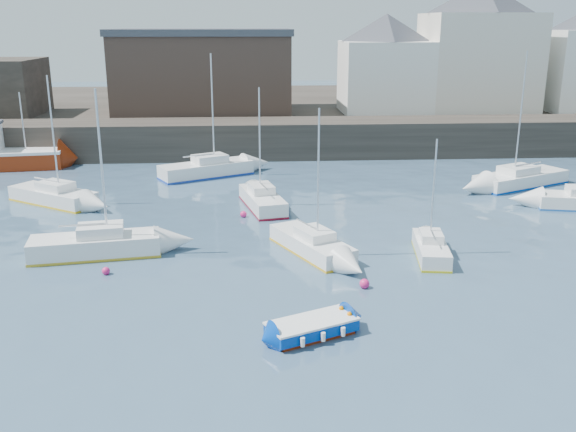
{
  "coord_description": "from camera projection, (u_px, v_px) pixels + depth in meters",
  "views": [
    {
      "loc": [
        -2.01,
        -19.12,
        10.89
      ],
      "look_at": [
        0.0,
        12.0,
        1.5
      ],
      "focal_mm": 40.0,
      "sensor_mm": 36.0,
      "label": 1
    }
  ],
  "objects": [
    {
      "name": "sailboat_c",
      "position": [
        431.0,
        248.0,
        31.08
      ],
      "size": [
        1.99,
        4.49,
        5.71
      ],
      "color": "white",
      "rests_on": "ground"
    },
    {
      "name": "buoy_mid",
      "position": [
        364.0,
        288.0,
        27.5
      ],
      "size": [
        0.43,
        0.43,
        0.43
      ],
      "primitive_type": "sphere",
      "color": "#D9206B",
      "rests_on": "ground"
    },
    {
      "name": "bldg_east_a",
      "position": [
        479.0,
        46.0,
        60.36
      ],
      "size": [
        13.36,
        13.36,
        11.8
      ],
      "color": "beige",
      "rests_on": "land_strip"
    },
    {
      "name": "warehouse",
      "position": [
        203.0,
        71.0,
        60.35
      ],
      "size": [
        16.4,
        10.4,
        7.6
      ],
      "color": "#3D2D26",
      "rests_on": "land_strip"
    },
    {
      "name": "sailboat_b",
      "position": [
        312.0,
        244.0,
        31.62
      ],
      "size": [
        4.01,
        5.81,
        7.19
      ],
      "color": "white",
      "rests_on": "ground"
    },
    {
      "name": "sailboat_h",
      "position": [
        207.0,
        169.0,
        47.39
      ],
      "size": [
        7.12,
        5.12,
        8.86
      ],
      "color": "white",
      "rests_on": "ground"
    },
    {
      "name": "buoy_near",
      "position": [
        106.0,
        274.0,
        29.0
      ],
      "size": [
        0.36,
        0.36,
        0.36
      ],
      "primitive_type": "sphere",
      "color": "#D9206B",
      "rests_on": "ground"
    },
    {
      "name": "buoy_far",
      "position": [
        244.0,
        217.0,
        37.56
      ],
      "size": [
        0.39,
        0.39,
        0.39
      ],
      "primitive_type": "sphere",
      "color": "#D9206B",
      "rests_on": "ground"
    },
    {
      "name": "fishing_boat",
      "position": [
        0.0,
        154.0,
        49.96
      ],
      "size": [
        9.17,
        4.38,
        5.85
      ],
      "color": "maroon",
      "rests_on": "ground"
    },
    {
      "name": "bldg_east_d",
      "position": [
        385.0,
        63.0,
        59.75
      ],
      "size": [
        11.14,
        11.14,
        8.95
      ],
      "color": "white",
      "rests_on": "land_strip"
    },
    {
      "name": "land_strip",
      "position": [
        264.0,
        112.0,
        71.78
      ],
      "size": [
        90.0,
        32.0,
        2.8
      ],
      "primitive_type": "cube",
      "color": "#28231E",
      "rests_on": "ground"
    },
    {
      "name": "sailboat_f",
      "position": [
        262.0,
        199.0,
        39.37
      ],
      "size": [
        2.94,
        5.83,
        7.26
      ],
      "color": "white",
      "rests_on": "ground"
    },
    {
      "name": "sailboat_e",
      "position": [
        53.0,
        195.0,
        40.28
      ],
      "size": [
        6.21,
        5.13,
        7.95
      ],
      "color": "white",
      "rests_on": "ground"
    },
    {
      "name": "sailboat_g",
      "position": [
        521.0,
        178.0,
        44.69
      ],
      "size": [
        7.53,
        5.32,
        9.18
      ],
      "color": "white",
      "rests_on": "ground"
    },
    {
      "name": "water",
      "position": [
        311.0,
        361.0,
        21.54
      ],
      "size": [
        220.0,
        220.0,
        0.0
      ],
      "primitive_type": "plane",
      "color": "#2D4760",
      "rests_on": "ground"
    },
    {
      "name": "blue_dinghy",
      "position": [
        312.0,
        327.0,
        23.19
      ],
      "size": [
        3.58,
        2.64,
        0.63
      ],
      "color": "maroon",
      "rests_on": "ground"
    },
    {
      "name": "quay_wall",
      "position": [
        271.0,
        138.0,
        54.55
      ],
      "size": [
        90.0,
        5.0,
        3.0
      ],
      "primitive_type": "cube",
      "color": "#28231E",
      "rests_on": "ground"
    },
    {
      "name": "sailboat_a",
      "position": [
        96.0,
        245.0,
        31.17
      ],
      "size": [
        6.43,
        2.9,
        8.06
      ],
      "color": "white",
      "rests_on": "ground"
    }
  ]
}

